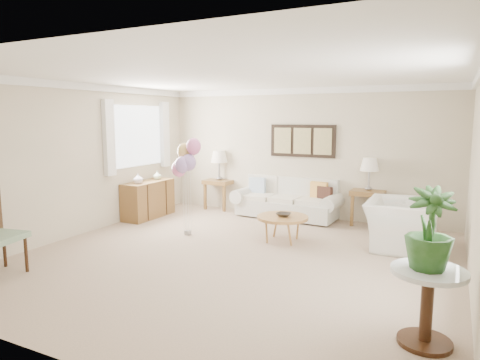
{
  "coord_description": "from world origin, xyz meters",
  "views": [
    {
      "loc": [
        2.73,
        -5.3,
        2.01
      ],
      "look_at": [
        -0.22,
        0.6,
        1.05
      ],
      "focal_mm": 32.0,
      "sensor_mm": 36.0,
      "label": 1
    }
  ],
  "objects": [
    {
      "name": "vase_white",
      "position": [
        -2.74,
        1.18,
        0.84
      ],
      "size": [
        0.24,
        0.24,
        0.2
      ],
      "primitive_type": "imported",
      "rotation": [
        0.0,
        0.0,
        -0.39
      ],
      "color": "silver",
      "rests_on": "credenza"
    },
    {
      "name": "sofa",
      "position": [
        -0.21,
        2.76,
        0.32
      ],
      "size": [
        2.22,
        0.92,
        0.8
      ],
      "color": "beige",
      "rests_on": "ground"
    },
    {
      "name": "ground_plane",
      "position": [
        0.0,
        0.0,
        0.0
      ],
      "size": [
        6.0,
        6.0,
        0.0
      ],
      "primitive_type": "plane",
      "color": "tan"
    },
    {
      "name": "coffee_table",
      "position": [
        0.3,
        1.1,
        0.39
      ],
      "size": [
        0.84,
        0.84,
        0.42
      ],
      "color": "#AA7846",
      "rests_on": "ground"
    },
    {
      "name": "vase_sage",
      "position": [
        -2.74,
        1.79,
        0.83
      ],
      "size": [
        0.18,
        0.18,
        0.18
      ],
      "primitive_type": "imported",
      "rotation": [
        0.0,
        0.0,
        0.03
      ],
      "color": "#ADC3A1",
      "rests_on": "credenza"
    },
    {
      "name": "end_table_left",
      "position": [
        -1.88,
        2.87,
        0.55
      ],
      "size": [
        0.6,
        0.54,
        0.65
      ],
      "color": "brown",
      "rests_on": "ground"
    },
    {
      "name": "lamp_right",
      "position": [
        1.35,
        2.86,
        1.13
      ],
      "size": [
        0.34,
        0.34,
        0.61
      ],
      "color": "gray",
      "rests_on": "end_table_right"
    },
    {
      "name": "decor_bowl",
      "position": [
        0.33,
        1.09,
        0.45
      ],
      "size": [
        0.24,
        0.24,
        0.06
      ],
      "primitive_type": "imported",
      "rotation": [
        0.0,
        0.0,
        -0.02
      ],
      "color": "#2C251D",
      "rests_on": "coffee_table"
    },
    {
      "name": "side_table",
      "position": [
        2.61,
        -1.36,
        0.53
      ],
      "size": [
        0.65,
        0.65,
        0.7
      ],
      "color": "silver",
      "rests_on": "ground"
    },
    {
      "name": "wall_art_triptych",
      "position": [
        0.0,
        2.96,
        1.55
      ],
      "size": [
        1.35,
        0.06,
        0.65
      ],
      "color": "black",
      "rests_on": "ground"
    },
    {
      "name": "potted_plant",
      "position": [
        2.59,
        -1.36,
        1.06
      ],
      "size": [
        0.5,
        0.5,
        0.73
      ],
      "primitive_type": "imported",
      "rotation": [
        0.0,
        0.0,
        0.28
      ],
      "color": "#1B4C17",
      "rests_on": "side_table"
    },
    {
      "name": "credenza",
      "position": [
        -2.76,
        1.5,
        0.37
      ],
      "size": [
        0.46,
        1.2,
        0.74
      ],
      "color": "brown",
      "rests_on": "ground"
    },
    {
      "name": "armchair",
      "position": [
        2.07,
        1.59,
        0.37
      ],
      "size": [
        1.02,
        1.16,
        0.75
      ],
      "primitive_type": "imported",
      "rotation": [
        0.0,
        0.0,
        1.58
      ],
      "color": "beige",
      "rests_on": "ground"
    },
    {
      "name": "lamp_left",
      "position": [
        -1.88,
        2.87,
        1.14
      ],
      "size": [
        0.37,
        0.37,
        0.64
      ],
      "color": "gray",
      "rests_on": "end_table_left"
    },
    {
      "name": "end_table_right",
      "position": [
        1.35,
        2.86,
        0.56
      ],
      "size": [
        0.61,
        0.56,
        0.67
      ],
      "color": "brown",
      "rests_on": "ground"
    },
    {
      "name": "balloon_cluster",
      "position": [
        -1.32,
        0.74,
        1.32
      ],
      "size": [
        0.51,
        0.41,
        1.68
      ],
      "color": "gray",
      "rests_on": "ground"
    },
    {
      "name": "room_shell",
      "position": [
        -0.11,
        0.09,
        1.63
      ],
      "size": [
        6.04,
        6.04,
        2.6
      ],
      "color": "beige",
      "rests_on": "ground"
    }
  ]
}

